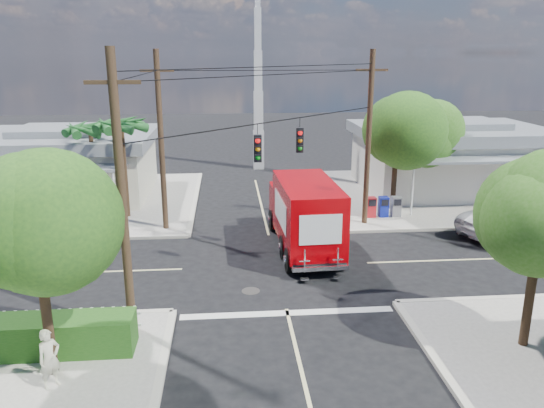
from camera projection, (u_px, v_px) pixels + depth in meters
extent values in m
plane|color=black|center=(276.00, 266.00, 22.74)|extent=(120.00, 120.00, 0.00)
cube|color=gray|center=(430.00, 194.00, 34.17)|extent=(14.00, 14.00, 0.14)
cube|color=#BBB6A6|center=(323.00, 196.00, 33.59)|extent=(0.25, 14.00, 0.14)
cube|color=#BBB6A6|center=(480.00, 228.00, 27.46)|extent=(14.00, 0.25, 0.14)
cube|color=gray|center=(80.00, 201.00, 32.35)|extent=(14.00, 14.00, 0.14)
cube|color=#BBB6A6|center=(196.00, 199.00, 32.93)|extent=(0.25, 14.00, 0.14)
cube|color=#BBB6A6|center=(42.00, 240.00, 25.64)|extent=(14.00, 0.25, 0.14)
cube|color=beige|center=(261.00, 203.00, 32.32)|extent=(0.12, 12.00, 0.01)
cube|color=beige|center=(499.00, 258.00, 23.57)|extent=(12.00, 0.12, 0.01)
cube|color=beige|center=(36.00, 274.00, 21.91)|extent=(12.00, 0.12, 0.01)
cube|color=silver|center=(287.00, 313.00, 18.62)|extent=(7.50, 0.40, 0.01)
cube|color=beige|center=(448.00, 163.00, 34.76)|extent=(11.00, 8.00, 3.40)
cube|color=gray|center=(451.00, 132.00, 34.20)|extent=(11.80, 8.80, 0.70)
cube|color=gray|center=(452.00, 124.00, 34.06)|extent=(6.05, 4.40, 0.50)
cube|color=gray|center=(486.00, 160.00, 29.74)|extent=(9.90, 1.80, 0.15)
cylinder|color=silver|center=(412.00, 190.00, 29.01)|extent=(0.12, 0.12, 2.90)
cube|color=beige|center=(67.00, 170.00, 33.24)|extent=(10.00, 8.00, 3.20)
cube|color=gray|center=(64.00, 139.00, 32.71)|extent=(10.80, 8.80, 0.70)
cube|color=gray|center=(63.00, 131.00, 32.57)|extent=(5.50, 4.40, 0.50)
cube|color=gray|center=(39.00, 169.00, 28.25)|extent=(9.00, 1.80, 0.15)
cylinder|color=silver|center=(115.00, 196.00, 28.18)|extent=(0.12, 0.12, 2.70)
cube|color=silver|center=(259.00, 150.00, 41.53)|extent=(0.80, 0.80, 3.00)
cube|color=silver|center=(258.00, 111.00, 40.70)|extent=(0.70, 0.70, 3.00)
cube|color=silver|center=(258.00, 71.00, 39.88)|extent=(0.60, 0.60, 3.00)
cube|color=silver|center=(258.00, 29.00, 39.06)|extent=(0.50, 0.50, 3.00)
cylinder|color=#422D1C|center=(46.00, 313.00, 14.43)|extent=(0.28, 0.28, 3.71)
sphere|color=#234E1A|center=(36.00, 232.00, 13.79)|extent=(3.71, 3.71, 3.71)
sphere|color=#234E1A|center=(22.00, 222.00, 13.88)|extent=(3.02, 3.02, 3.02)
sphere|color=#234E1A|center=(47.00, 240.00, 13.56)|extent=(3.25, 3.25, 3.25)
cylinder|color=#422D1C|center=(394.00, 177.00, 29.25)|extent=(0.28, 0.28, 4.10)
sphere|color=#234E1A|center=(397.00, 131.00, 28.55)|extent=(4.10, 4.10, 4.10)
sphere|color=#234E1A|center=(389.00, 126.00, 28.63)|extent=(3.33, 3.33, 3.33)
sphere|color=#234E1A|center=(405.00, 134.00, 28.32)|extent=(3.58, 3.58, 3.58)
cylinder|color=#422D1C|center=(425.00, 172.00, 31.64)|extent=(0.28, 0.28, 3.58)
sphere|color=#2A5F14|center=(428.00, 135.00, 31.03)|extent=(3.58, 3.58, 3.58)
sphere|color=#2A5F14|center=(421.00, 131.00, 31.12)|extent=(2.91, 2.91, 2.91)
sphere|color=#2A5F14|center=(436.00, 138.00, 30.80)|extent=(3.14, 3.14, 3.14)
cylinder|color=#422D1C|center=(530.00, 293.00, 15.91)|extent=(0.28, 0.28, 3.46)
sphere|color=#2A5F14|center=(540.00, 225.00, 15.31)|extent=(3.46, 3.46, 3.46)
sphere|color=#2A5F14|center=(524.00, 216.00, 15.41)|extent=(2.81, 2.81, 2.81)
cylinder|color=#422D1C|center=(125.00, 172.00, 28.58)|extent=(0.24, 0.24, 5.00)
cone|color=#1E5A23|center=(139.00, 123.00, 27.94)|extent=(0.50, 2.06, 0.98)
cone|color=#1E5A23|center=(134.00, 122.00, 28.58)|extent=(1.92, 1.68, 0.98)
cone|color=#1E5A23|center=(120.00, 121.00, 28.69)|extent=(2.12, 0.95, 0.98)
cone|color=#1E5A23|center=(107.00, 123.00, 28.17)|extent=(1.34, 2.07, 0.98)
cone|color=#1E5A23|center=(104.00, 124.00, 27.42)|extent=(1.34, 2.07, 0.98)
cone|color=#1E5A23|center=(114.00, 126.00, 27.01)|extent=(2.12, 0.95, 0.98)
cone|color=#1E5A23|center=(130.00, 125.00, 27.24)|extent=(1.92, 1.68, 0.98)
cylinder|color=#422D1C|center=(94.00, 170.00, 29.90)|extent=(0.24, 0.24, 4.60)
cone|color=#1E5A23|center=(107.00, 127.00, 29.32)|extent=(0.50, 2.06, 0.98)
cone|color=#1E5A23|center=(103.00, 126.00, 29.96)|extent=(1.92, 1.68, 0.98)
cone|color=#1E5A23|center=(90.00, 125.00, 30.07)|extent=(2.12, 0.95, 0.98)
cone|color=#1E5A23|center=(77.00, 127.00, 29.55)|extent=(1.34, 2.07, 0.98)
cone|color=#1E5A23|center=(73.00, 129.00, 28.80)|extent=(1.34, 2.07, 0.98)
cone|color=#1E5A23|center=(82.00, 130.00, 28.39)|extent=(2.12, 0.95, 0.98)
cone|color=#1E5A23|center=(97.00, 129.00, 28.62)|extent=(1.92, 1.68, 0.98)
cylinder|color=#473321|center=(122.00, 200.00, 16.09)|extent=(0.28, 0.28, 9.00)
cube|color=#473321|center=(113.00, 82.00, 15.13)|extent=(1.60, 0.12, 0.12)
cylinder|color=#473321|center=(368.00, 141.00, 26.91)|extent=(0.28, 0.28, 9.00)
cube|color=#473321|center=(372.00, 70.00, 25.95)|extent=(1.60, 0.12, 0.12)
cylinder|color=#473321|center=(161.00, 144.00, 26.05)|extent=(0.28, 0.28, 9.00)
cube|color=#473321|center=(157.00, 71.00, 25.09)|extent=(1.60, 0.12, 0.12)
cylinder|color=black|center=(276.00, 121.00, 21.04)|extent=(10.43, 10.43, 0.04)
cube|color=black|center=(258.00, 148.00, 20.46)|extent=(0.30, 0.24, 1.05)
sphere|color=red|center=(258.00, 141.00, 20.24)|extent=(0.20, 0.20, 0.20)
cube|color=black|center=(300.00, 140.00, 22.44)|extent=(0.30, 0.24, 1.05)
sphere|color=red|center=(300.00, 133.00, 22.22)|extent=(0.20, 0.20, 0.20)
cube|color=silver|center=(45.00, 329.00, 16.59)|extent=(5.94, 0.05, 0.08)
cube|color=silver|center=(44.00, 317.00, 16.48)|extent=(5.94, 0.05, 0.08)
cube|color=silver|center=(136.00, 321.00, 16.78)|extent=(0.09, 0.06, 1.00)
cube|color=#1D4914|center=(29.00, 336.00, 15.76)|extent=(6.20, 1.20, 1.10)
cube|color=red|center=(371.00, 207.00, 28.97)|extent=(0.50, 0.50, 1.10)
cube|color=navy|center=(383.00, 207.00, 29.03)|extent=(0.50, 0.50, 1.10)
cube|color=slate|center=(396.00, 206.00, 29.09)|extent=(0.50, 0.50, 1.10)
cube|color=black|center=(303.00, 237.00, 24.77)|extent=(2.49, 7.53, 0.24)
cube|color=#A80005|center=(293.00, 204.00, 27.34)|extent=(2.35, 1.71, 2.10)
cube|color=black|center=(291.00, 194.00, 27.87)|extent=(2.01, 0.32, 0.91)
cube|color=silver|center=(290.00, 212.00, 28.34)|extent=(2.20, 0.20, 0.33)
cube|color=#A80005|center=(307.00, 213.00, 23.56)|extent=(2.61, 5.63, 2.77)
cube|color=white|center=(334.00, 209.00, 23.66)|extent=(0.16, 3.44, 1.24)
cube|color=white|center=(280.00, 211.00, 23.37)|extent=(0.16, 3.44, 1.24)
cube|color=white|center=(321.00, 230.00, 20.86)|extent=(1.72, 0.09, 1.24)
cube|color=silver|center=(320.00, 268.00, 21.17)|extent=(2.30, 0.33, 0.17)
cube|color=silver|center=(305.00, 261.00, 20.87)|extent=(0.43, 0.07, 0.96)
cube|color=silver|center=(338.00, 260.00, 21.03)|extent=(0.43, 0.07, 0.96)
cylinder|color=black|center=(272.00, 220.00, 27.28)|extent=(0.35, 1.06, 1.05)
cylinder|color=black|center=(314.00, 218.00, 27.55)|extent=(0.35, 1.06, 1.05)
cylinder|color=black|center=(289.00, 260.00, 22.00)|extent=(0.35, 1.06, 1.05)
cylinder|color=black|center=(341.00, 258.00, 22.26)|extent=(0.35, 1.06, 1.05)
imported|color=silver|center=(517.00, 220.00, 26.17)|extent=(6.71, 4.81, 1.70)
imported|color=beige|center=(49.00, 359.00, 14.08)|extent=(0.71, 0.72, 1.68)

